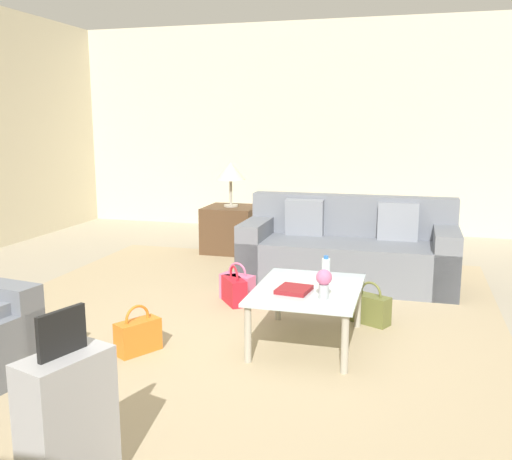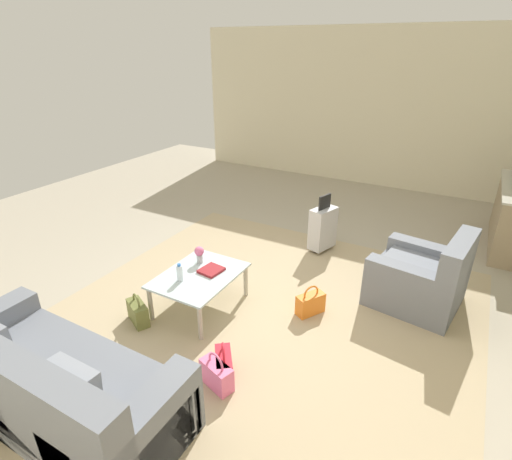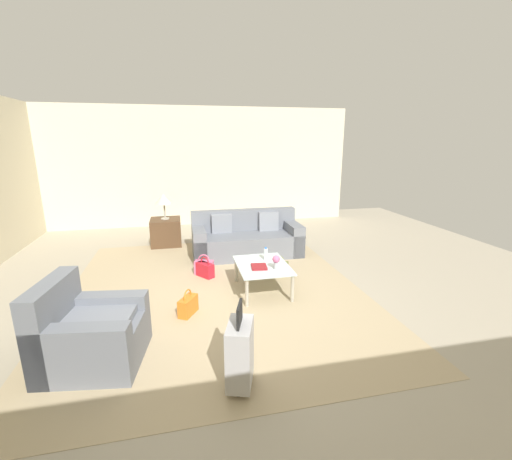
{
  "view_description": "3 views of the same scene",
  "coord_description": "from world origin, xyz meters",
  "px_view_note": "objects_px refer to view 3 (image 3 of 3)",
  "views": [
    {
      "loc": [
        -3.59,
        -1.21,
        1.63
      ],
      "look_at": [
        0.94,
        0.04,
        0.74
      ],
      "focal_mm": 40.0,
      "sensor_mm": 36.0,
      "label": 1
    },
    {
      "loc": [
        3.4,
        1.89,
        2.73
      ],
      "look_at": [
        0.29,
        0.16,
        1.08
      ],
      "focal_mm": 28.0,
      "sensor_mm": 36.0,
      "label": 2
    },
    {
      "loc": [
        -4.31,
        0.66,
        2.25
      ],
      "look_at": [
        0.19,
        -0.35,
        1.03
      ],
      "focal_mm": 24.0,
      "sensor_mm": 36.0,
      "label": 3
    }
  ],
  "objects_px": {
    "water_bottle": "(266,254)",
    "suitcase_silver": "(240,353)",
    "coffee_table_book": "(259,267)",
    "side_table": "(166,232)",
    "handbag_orange": "(188,305)",
    "couch": "(246,239)",
    "handbag_red": "(205,270)",
    "table_lamp": "(164,199)",
    "flower_vase": "(276,261)",
    "coffee_table": "(262,268)",
    "handbag_pink": "(204,267)",
    "armchair": "(87,336)",
    "handbag_olive": "(278,268)"
  },
  "relations": [
    {
      "from": "armchair",
      "to": "coffee_table",
      "type": "height_order",
      "value": "armchair"
    },
    {
      "from": "side_table",
      "to": "handbag_orange",
      "type": "bearing_deg",
      "value": -173.68
    },
    {
      "from": "flower_vase",
      "to": "water_bottle",
      "type": "bearing_deg",
      "value": 6.79
    },
    {
      "from": "armchair",
      "to": "handbag_orange",
      "type": "distance_m",
      "value": 1.32
    },
    {
      "from": "couch",
      "to": "coffee_table",
      "type": "bearing_deg",
      "value": 176.8
    },
    {
      "from": "handbag_orange",
      "to": "couch",
      "type": "bearing_deg",
      "value": -28.35
    },
    {
      "from": "couch",
      "to": "suitcase_silver",
      "type": "distance_m",
      "value": 3.88
    },
    {
      "from": "table_lamp",
      "to": "handbag_pink",
      "type": "bearing_deg",
      "value": -160.47
    },
    {
      "from": "side_table",
      "to": "handbag_pink",
      "type": "relative_size",
      "value": 1.78
    },
    {
      "from": "handbag_red",
      "to": "coffee_table",
      "type": "bearing_deg",
      "value": -132.96
    },
    {
      "from": "water_bottle",
      "to": "suitcase_silver",
      "type": "relative_size",
      "value": 0.24
    },
    {
      "from": "handbag_red",
      "to": "handbag_olive",
      "type": "distance_m",
      "value": 1.25
    },
    {
      "from": "side_table",
      "to": "handbag_orange",
      "type": "distance_m",
      "value": 3.32
    },
    {
      "from": "handbag_orange",
      "to": "flower_vase",
      "type": "bearing_deg",
      "value": -77.83
    },
    {
      "from": "couch",
      "to": "handbag_olive",
      "type": "xyz_separation_m",
      "value": [
        -1.23,
        -0.32,
        -0.18
      ]
    },
    {
      "from": "coffee_table_book",
      "to": "suitcase_silver",
      "type": "distance_m",
      "value": 1.98
    },
    {
      "from": "handbag_red",
      "to": "table_lamp",
      "type": "bearing_deg",
      "value": 18.6
    },
    {
      "from": "table_lamp",
      "to": "handbag_pink",
      "type": "height_order",
      "value": "table_lamp"
    },
    {
      "from": "couch",
      "to": "handbag_orange",
      "type": "distance_m",
      "value": 2.61
    },
    {
      "from": "table_lamp",
      "to": "handbag_red",
      "type": "xyz_separation_m",
      "value": [
        -2.04,
        -0.69,
        -0.89
      ]
    },
    {
      "from": "couch",
      "to": "suitcase_silver",
      "type": "relative_size",
      "value": 2.51
    },
    {
      "from": "coffee_table_book",
      "to": "handbag_pink",
      "type": "height_order",
      "value": "coffee_table_book"
    },
    {
      "from": "couch",
      "to": "handbag_olive",
      "type": "distance_m",
      "value": 1.29
    },
    {
      "from": "coffee_table",
      "to": "couch",
      "type": "bearing_deg",
      "value": -3.2
    },
    {
      "from": "side_table",
      "to": "handbag_red",
      "type": "distance_m",
      "value": 2.16
    },
    {
      "from": "coffee_table_book",
      "to": "handbag_olive",
      "type": "distance_m",
      "value": 0.9
    },
    {
      "from": "table_lamp",
      "to": "suitcase_silver",
      "type": "bearing_deg",
      "value": -170.54
    },
    {
      "from": "couch",
      "to": "armchair",
      "type": "relative_size",
      "value": 2.02
    },
    {
      "from": "water_bottle",
      "to": "handbag_pink",
      "type": "distance_m",
      "value": 1.21
    },
    {
      "from": "handbag_olive",
      "to": "suitcase_silver",
      "type": "bearing_deg",
      "value": 156.34
    },
    {
      "from": "coffee_table",
      "to": "handbag_red",
      "type": "bearing_deg",
      "value": 47.04
    },
    {
      "from": "coffee_table_book",
      "to": "handbag_red",
      "type": "height_order",
      "value": "coffee_table_book"
    },
    {
      "from": "couch",
      "to": "water_bottle",
      "type": "relative_size",
      "value": 10.47
    },
    {
      "from": "coffee_table",
      "to": "suitcase_silver",
      "type": "xyz_separation_m",
      "value": [
        -2.0,
        0.7,
        -0.02
      ]
    },
    {
      "from": "armchair",
      "to": "side_table",
      "type": "distance_m",
      "value": 4.14
    },
    {
      "from": "table_lamp",
      "to": "handbag_olive",
      "type": "bearing_deg",
      "value": -139.44
    },
    {
      "from": "side_table",
      "to": "handbag_pink",
      "type": "bearing_deg",
      "value": -160.47
    },
    {
      "from": "suitcase_silver",
      "to": "handbag_red",
      "type": "bearing_deg",
      "value": 2.33
    },
    {
      "from": "flower_vase",
      "to": "couch",
      "type": "bearing_deg",
      "value": 1.42
    },
    {
      "from": "water_bottle",
      "to": "handbag_red",
      "type": "xyz_separation_m",
      "value": [
        0.56,
        0.91,
        -0.4
      ]
    },
    {
      "from": "handbag_red",
      "to": "couch",
      "type": "bearing_deg",
      "value": -41.38
    },
    {
      "from": "coffee_table_book",
      "to": "table_lamp",
      "type": "bearing_deg",
      "value": 33.04
    },
    {
      "from": "coffee_table",
      "to": "suitcase_silver",
      "type": "bearing_deg",
      "value": 160.71
    },
    {
      "from": "water_bottle",
      "to": "suitcase_silver",
      "type": "height_order",
      "value": "suitcase_silver"
    },
    {
      "from": "coffee_table_book",
      "to": "side_table",
      "type": "relative_size",
      "value": 0.38
    },
    {
      "from": "water_bottle",
      "to": "coffee_table_book",
      "type": "distance_m",
      "value": 0.38
    },
    {
      "from": "water_bottle",
      "to": "side_table",
      "type": "relative_size",
      "value": 0.32
    },
    {
      "from": "armchair",
      "to": "flower_vase",
      "type": "distance_m",
      "value": 2.57
    },
    {
      "from": "couch",
      "to": "coffee_table_book",
      "type": "xyz_separation_m",
      "value": [
        -1.91,
        0.18,
        0.14
      ]
    },
    {
      "from": "flower_vase",
      "to": "handbag_red",
      "type": "height_order",
      "value": "flower_vase"
    }
  ]
}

